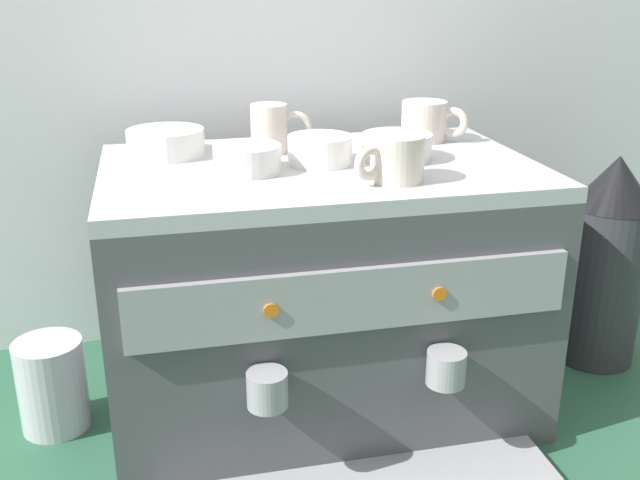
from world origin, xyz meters
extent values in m
plane|color=#28563D|center=(0.00, 0.00, 0.00)|extent=(4.00, 4.00, 0.00)
cube|color=silver|center=(0.00, 0.32, 0.49)|extent=(2.80, 0.03, 0.98)
cube|color=#4C4C51|center=(0.00, 0.00, 0.20)|extent=(0.67, 0.42, 0.40)
cube|color=#B7B7BC|center=(0.00, 0.00, 0.41)|extent=(0.67, 0.42, 0.02)
cube|color=#939399|center=(0.00, -0.22, 0.29)|extent=(0.62, 0.01, 0.09)
cylinder|color=orange|center=(-0.12, -0.22, 0.29)|extent=(0.02, 0.01, 0.02)
cylinder|color=orange|center=(0.12, -0.22, 0.29)|extent=(0.02, 0.01, 0.02)
cylinder|color=#939399|center=(-0.13, -0.24, 0.18)|extent=(0.06, 0.06, 0.05)
cylinder|color=#939399|center=(0.13, -0.24, 0.18)|extent=(0.06, 0.06, 0.05)
cylinder|color=beige|center=(0.09, -0.12, 0.45)|extent=(0.08, 0.08, 0.07)
torus|color=beige|center=(0.04, -0.14, 0.45)|extent=(0.05, 0.03, 0.05)
cylinder|color=beige|center=(0.21, 0.12, 0.46)|extent=(0.08, 0.08, 0.07)
torus|color=beige|center=(0.26, 0.09, 0.46)|extent=(0.05, 0.04, 0.05)
cylinder|color=beige|center=(-0.06, 0.09, 0.46)|extent=(0.06, 0.06, 0.08)
torus|color=beige|center=(-0.02, 0.09, 0.46)|extent=(0.06, 0.02, 0.06)
cylinder|color=white|center=(0.12, 0.00, 0.44)|extent=(0.11, 0.11, 0.04)
cylinder|color=white|center=(0.12, 0.00, 0.43)|extent=(0.06, 0.06, 0.01)
cylinder|color=white|center=(-0.12, -0.03, 0.44)|extent=(0.10, 0.10, 0.04)
cylinder|color=white|center=(-0.12, -0.03, 0.43)|extent=(0.06, 0.06, 0.01)
cylinder|color=white|center=(-0.23, 0.11, 0.44)|extent=(0.12, 0.12, 0.04)
cylinder|color=white|center=(-0.23, 0.11, 0.43)|extent=(0.07, 0.07, 0.01)
cylinder|color=white|center=(0.00, 0.00, 0.44)|extent=(0.10, 0.10, 0.04)
cylinder|color=white|center=(0.00, 0.00, 0.43)|extent=(0.06, 0.06, 0.01)
cylinder|color=#333338|center=(0.55, 0.03, 0.15)|extent=(0.14, 0.14, 0.30)
cone|color=black|center=(0.55, 0.03, 0.35)|extent=(0.15, 0.15, 0.09)
cylinder|color=#B7B7BC|center=(-0.44, 0.02, 0.08)|extent=(0.11, 0.11, 0.15)
camera|label=1|loc=(-0.25, -1.09, 0.71)|focal=41.48mm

